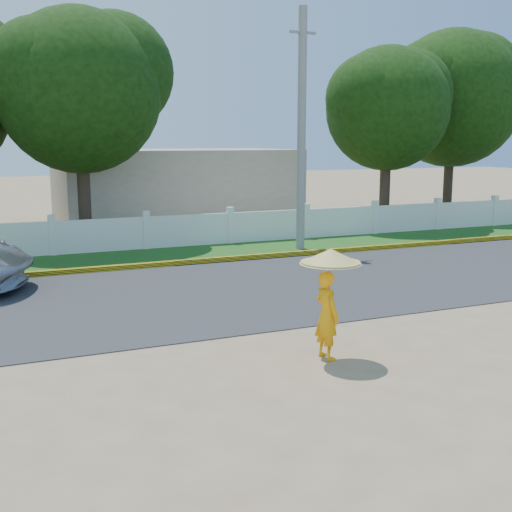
{
  "coord_description": "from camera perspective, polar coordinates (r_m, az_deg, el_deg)",
  "views": [
    {
      "loc": [
        -5.04,
        -9.63,
        3.59
      ],
      "look_at": [
        0.0,
        2.0,
        1.3
      ],
      "focal_mm": 45.0,
      "sensor_mm": 36.0,
      "label": 1
    }
  ],
  "objects": [
    {
      "name": "building_near",
      "position": [
        28.85,
        -7.22,
        6.2
      ],
      "size": [
        10.0,
        6.0,
        3.2
      ],
      "primitive_type": "cube",
      "color": "#B7AD99",
      "rests_on": "ground"
    },
    {
      "name": "curb",
      "position": [
        18.72,
        -7.38,
        -0.66
      ],
      "size": [
        40.0,
        0.18,
        0.16
      ],
      "primitive_type": "cube",
      "color": "yellow",
      "rests_on": "ground"
    },
    {
      "name": "utility_pole",
      "position": [
        21.17,
        4.07,
        10.97
      ],
      "size": [
        0.28,
        0.28,
        7.74
      ],
      "primitive_type": "cylinder",
      "color": "gray",
      "rests_on": "ground"
    },
    {
      "name": "road",
      "position": [
        15.42,
        -3.7,
        -3.2
      ],
      "size": [
        60.0,
        7.0,
        0.02
      ],
      "primitive_type": "cube",
      "color": "#38383A",
      "rests_on": "ground"
    },
    {
      "name": "monk_with_parasol",
      "position": [
        10.59,
        6.47,
        -2.82
      ],
      "size": [
        1.02,
        1.02,
        1.85
      ],
      "color": "#FFA20D",
      "rests_on": "ground"
    },
    {
      "name": "grass_verge",
      "position": [
        20.34,
        -8.71,
        -0.01
      ],
      "size": [
        60.0,
        3.5,
        0.03
      ],
      "primitive_type": "cube",
      "color": "#2D601E",
      "rests_on": "ground"
    },
    {
      "name": "ground",
      "position": [
        11.45,
        4.02,
        -8.06
      ],
      "size": [
        120.0,
        120.0,
        0.0
      ],
      "primitive_type": "plane",
      "color": "#9E8460",
      "rests_on": "ground"
    },
    {
      "name": "fence",
      "position": [
        21.65,
        -9.73,
        2.01
      ],
      "size": [
        40.0,
        0.1,
        1.1
      ],
      "primitive_type": "cube",
      "color": "silver",
      "rests_on": "ground"
    },
    {
      "name": "tree_row",
      "position": [
        24.91,
        -7.29,
        13.56
      ],
      "size": [
        35.34,
        7.88,
        8.71
      ],
      "color": "#473828",
      "rests_on": "ground"
    }
  ]
}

